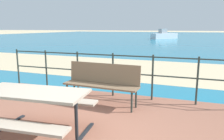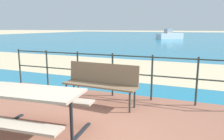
% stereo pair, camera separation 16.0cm
% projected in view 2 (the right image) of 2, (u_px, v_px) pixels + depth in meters
% --- Properties ---
extents(patio_paving, '(6.40, 5.20, 0.06)m').
position_uv_depth(patio_paving, '(58.00, 140.00, 3.43)').
color(patio_paving, '#935B47').
rests_on(patio_paving, ground).
extents(sea_water, '(90.00, 90.00, 0.01)m').
position_uv_depth(sea_water, '(187.00, 37.00, 40.04)').
color(sea_water, teal).
rests_on(sea_water, ground).
extents(beach_strip, '(54.12, 6.54, 0.01)m').
position_uv_depth(beach_strip, '(148.00, 69.00, 9.41)').
color(beach_strip, beige).
rests_on(beach_strip, ground).
extents(picnic_table, '(1.76, 1.48, 0.76)m').
position_uv_depth(picnic_table, '(29.00, 102.00, 3.38)').
color(picnic_table, tan).
rests_on(picnic_table, patio_paving).
extents(park_bench, '(1.72, 0.51, 0.91)m').
position_uv_depth(park_bench, '(101.00, 80.00, 4.89)').
color(park_bench, '#7A6047').
rests_on(park_bench, patio_paving).
extents(railing_fence, '(5.94, 0.04, 1.08)m').
position_uv_depth(railing_fence, '(113.00, 70.00, 5.46)').
color(railing_fence, '#2D3833').
rests_on(railing_fence, patio_paving).
extents(boat_near, '(4.02, 4.37, 1.55)m').
position_uv_depth(boat_near, '(170.00, 36.00, 33.94)').
color(boat_near, silver).
rests_on(boat_near, sea_water).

